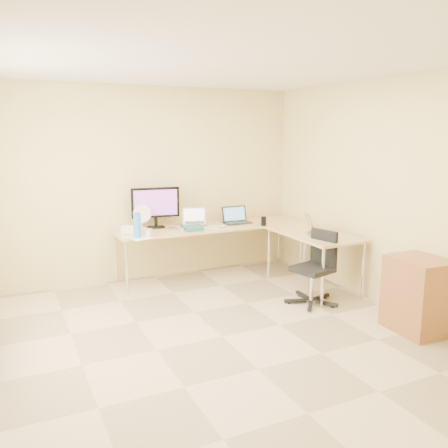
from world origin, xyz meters
name	(u,v)px	position (x,y,z in m)	size (l,w,h in m)	color
floor	(222,337)	(0.00, 0.00, 0.00)	(4.50, 4.50, 0.00)	#CDB291
ceiling	(222,62)	(0.00, 0.00, 2.60)	(4.50, 4.50, 0.00)	white
wall_back	(151,184)	(0.00, 2.25, 1.30)	(4.50, 4.50, 0.00)	#DDC878
wall_front	(409,268)	(0.00, -2.25, 1.30)	(4.50, 4.50, 0.00)	#DDC878
wall_right	(390,195)	(2.10, 0.00, 1.30)	(4.50, 4.50, 0.00)	#DDC878
desk_main	(212,251)	(0.72, 1.85, 0.36)	(2.65, 0.70, 0.73)	tan
desk_return	(313,261)	(1.70, 0.85, 0.36)	(0.70, 1.30, 0.73)	tan
monitor	(156,208)	(-0.01, 2.05, 1.00)	(0.64, 0.21, 0.55)	black
book_stack	(192,228)	(0.38, 1.72, 0.76)	(0.22, 0.31, 0.05)	#205749
laptop_center	(195,216)	(0.47, 1.85, 0.88)	(0.32, 0.24, 0.20)	silver
laptop_black	(237,215)	(1.12, 1.86, 0.85)	(0.38, 0.28, 0.24)	black
keyboard	(199,228)	(0.49, 1.76, 0.74)	(0.49, 0.14, 0.02)	silver
mouse	(223,226)	(0.81, 1.68, 0.75)	(0.10, 0.06, 0.03)	silver
mug	(149,233)	(-0.26, 1.55, 0.78)	(0.10, 0.10, 0.10)	silver
cd_stack	(173,229)	(0.14, 1.79, 0.75)	(0.12, 0.12, 0.03)	#ACACBE
water_bottle	(137,225)	(-0.40, 1.55, 0.88)	(0.09, 0.09, 0.31)	#2A72B9
papers	(137,237)	(-0.40, 1.55, 0.73)	(0.23, 0.34, 0.01)	silver
white_box	(130,229)	(-0.40, 1.90, 0.77)	(0.22, 0.16, 0.08)	white
desk_fan	(141,218)	(-0.21, 2.05, 0.88)	(0.24, 0.24, 0.30)	white
black_cup	(264,221)	(1.37, 1.55, 0.79)	(0.07, 0.07, 0.12)	black
laptop_return	(318,226)	(1.69, 0.76, 0.84)	(0.26, 0.33, 0.22)	silver
office_chair	(313,262)	(1.35, 0.39, 0.50)	(0.52, 0.52, 0.87)	black
cabinet	(418,297)	(1.85, -0.71, 0.36)	(0.46, 0.58, 0.80)	#A44B26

